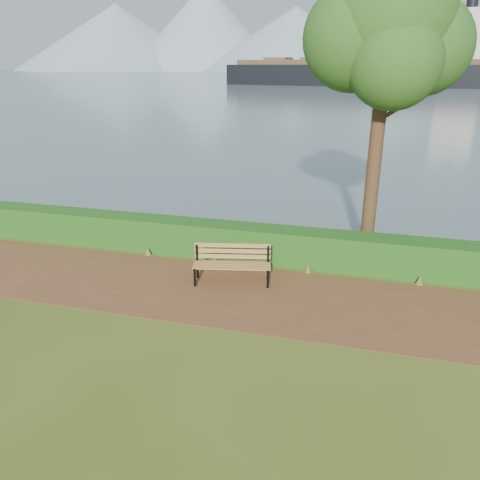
% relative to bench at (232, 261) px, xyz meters
% --- Properties ---
extents(ground, '(140.00, 140.00, 0.00)m').
position_rel_bench_xyz_m(ground, '(0.27, -0.98, -0.58)').
color(ground, '#425518').
rests_on(ground, ground).
extents(path, '(40.00, 3.40, 0.01)m').
position_rel_bench_xyz_m(path, '(0.27, -0.68, -0.57)').
color(path, brown).
rests_on(path, ground).
extents(hedge, '(32.00, 0.85, 1.00)m').
position_rel_bench_xyz_m(hedge, '(0.27, 1.62, -0.08)').
color(hedge, '#184E16').
rests_on(hedge, ground).
extents(water, '(700.00, 510.00, 0.00)m').
position_rel_bench_xyz_m(water, '(0.27, 259.02, -0.57)').
color(water, '#425A6A').
rests_on(water, ground).
extents(mountains, '(585.00, 190.00, 70.00)m').
position_rel_bench_xyz_m(mountains, '(-8.90, 405.07, 27.12)').
color(mountains, '#7C90A5').
rests_on(mountains, ground).
extents(bench, '(2.08, 0.99, 1.01)m').
position_rel_bench_xyz_m(bench, '(0.00, 0.00, 0.00)').
color(bench, black).
rests_on(bench, ground).
extents(tree, '(4.31, 3.55, 8.34)m').
position_rel_bench_xyz_m(tree, '(3.36, 2.74, 5.62)').
color(tree, '#322314').
rests_on(tree, ground).
extents(cargo_ship, '(73.45, 22.89, 22.03)m').
position_rel_bench_xyz_m(cargo_ship, '(3.11, 120.60, 2.70)').
color(cargo_ship, black).
rests_on(cargo_ship, ground).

